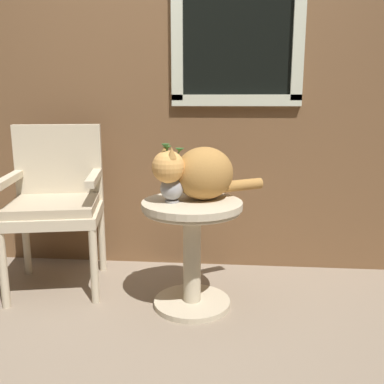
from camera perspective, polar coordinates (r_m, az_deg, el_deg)
ground_plane at (r=2.34m, az=-4.68°, el=-15.56°), size 6.00×6.00×0.00m
back_wall at (r=2.76m, az=-2.40°, el=16.79°), size 4.00×0.07×2.60m
wicker_side_table at (r=2.23m, az=0.00°, el=-5.92°), size 0.52×0.52×0.58m
wicker_chair at (r=2.61m, az=-17.90°, el=-0.59°), size 0.61×0.60×0.95m
cat at (r=2.19m, az=1.06°, el=2.63°), size 0.58×0.41×0.29m
pewter_vase_with_ivy at (r=2.14m, az=-2.74°, el=1.07°), size 0.12×0.13×0.30m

